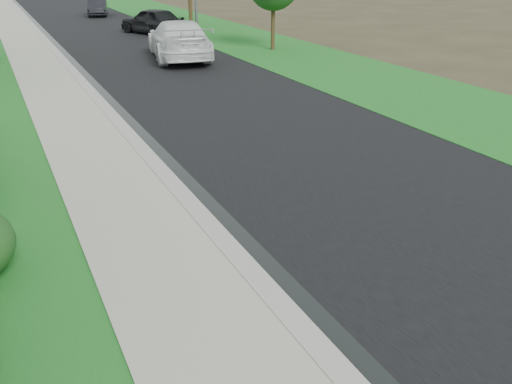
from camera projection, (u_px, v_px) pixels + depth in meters
road at (106, 32)px, 36.59m from camera, size 8.00×90.00×0.02m
curb at (40, 35)px, 34.88m from camera, size 0.40×90.00×0.12m
wet_gutter at (46, 35)px, 35.04m from camera, size 0.50×90.00×0.00m
sidewalk at (19, 36)px, 34.36m from camera, size 2.20×90.00×0.10m
verge_far at (202, 26)px, 39.36m from camera, size 6.00×90.00×0.04m
white_suv at (179, 39)px, 27.03m from camera, size 3.77×6.89×1.89m
dark_car_mid at (152, 21)px, 35.41m from camera, size 3.72×5.24×1.66m
dark_car_far at (98, 7)px, 45.59m from camera, size 2.43×4.49×1.41m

